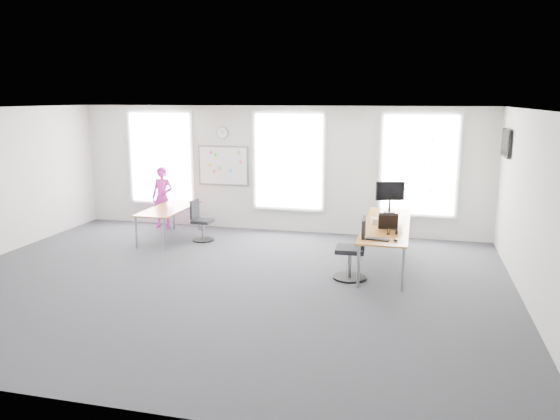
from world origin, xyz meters
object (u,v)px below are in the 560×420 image
(chair_left, at_px, (201,223))
(monitor, at_px, (390,194))
(chair_right, at_px, (354,252))
(desk_left, at_px, (169,210))
(keyboard, at_px, (378,239))
(headphones, at_px, (392,231))
(desk_right, at_px, (387,226))
(person, at_px, (162,197))

(chair_left, distance_m, monitor, 4.25)
(chair_right, distance_m, monitor, 2.34)
(desk_left, height_order, chair_left, chair_left)
(keyboard, bearing_deg, headphones, 75.98)
(desk_right, distance_m, desk_left, 4.97)
(chair_left, bearing_deg, desk_right, -97.72)
(chair_right, relative_size, person, 0.73)
(desk_left, distance_m, person, 1.15)
(chair_left, bearing_deg, chair_right, -114.34)
(headphones, distance_m, monitor, 1.91)
(keyboard, bearing_deg, chair_right, 169.28)
(desk_left, xyz_separation_m, monitor, (4.91, 0.36, 0.52))
(headphones, bearing_deg, desk_left, 153.86)
(desk_right, relative_size, keyboard, 7.90)
(desk_left, height_order, headphones, headphones)
(desk_right, bearing_deg, monitor, 90.46)
(chair_right, height_order, chair_left, chair_right)
(chair_right, distance_m, headphones, 0.79)
(headphones, height_order, monitor, monitor)
(desk_right, xyz_separation_m, keyboard, (-0.08, -1.27, 0.06))
(chair_left, distance_m, headphones, 4.60)
(keyboard, height_order, headphones, headphones)
(monitor, bearing_deg, chair_right, -117.50)
(chair_left, bearing_deg, headphones, -107.18)
(chair_right, height_order, keyboard, chair_right)
(keyboard, bearing_deg, person, 162.13)
(chair_right, bearing_deg, headphones, 113.41)
(person, bearing_deg, chair_right, -25.82)
(desk_left, relative_size, person, 1.30)
(desk_right, distance_m, chair_left, 4.25)
(desk_left, height_order, chair_right, chair_right)
(chair_left, xyz_separation_m, monitor, (4.16, 0.33, 0.78))
(monitor, bearing_deg, desk_right, -104.31)
(headphones, bearing_deg, keyboard, -123.98)
(headphones, relative_size, monitor, 0.28)
(chair_right, xyz_separation_m, headphones, (0.64, 0.32, 0.35))
(desk_right, relative_size, desk_left, 1.62)
(desk_left, xyz_separation_m, headphones, (5.06, -1.51, 0.17))
(desk_left, xyz_separation_m, chair_left, (0.74, 0.03, -0.26))
(chair_right, xyz_separation_m, keyboard, (0.42, -0.16, 0.31))
(desk_left, distance_m, chair_right, 4.78)
(desk_left, relative_size, keyboard, 4.87)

